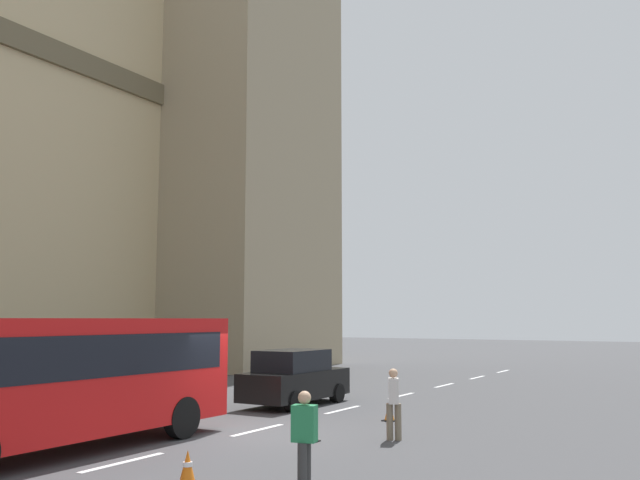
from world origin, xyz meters
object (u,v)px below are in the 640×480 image
sedan_lead (295,378)px  pedestrian_near_cones (304,439)px  traffic_cone_east (389,411)px  traffic_cone_middle (310,429)px  pedestrian_by_kerb (394,401)px  traffic_cone_west (188,467)px

sedan_lead → pedestrian_near_cones: bearing=-146.3°
traffic_cone_east → pedestrian_near_cones: pedestrian_near_cones is taller
pedestrian_near_cones → traffic_cone_middle: bearing=30.4°
traffic_cone_middle → traffic_cone_east: bearing=-3.3°
traffic_cone_middle → pedestrian_by_kerb: pedestrian_by_kerb is taller
traffic_cone_west → pedestrian_by_kerb: 5.96m
traffic_cone_east → pedestrian_near_cones: bearing=-164.7°
sedan_lead → pedestrian_near_cones: (-9.62, -6.41, -0.00)m
traffic_cone_middle → traffic_cone_west: bearing=-176.9°
pedestrian_near_cones → pedestrian_by_kerb: size_ratio=1.00×
pedestrian_by_kerb → traffic_cone_middle: bearing=126.9°
pedestrian_by_kerb → traffic_cone_west: bearing=166.7°
pedestrian_by_kerb → pedestrian_near_cones: bearing=-171.1°
traffic_cone_middle → pedestrian_by_kerb: size_ratio=0.34×
sedan_lead → pedestrian_near_cones: size_ratio=2.60×
traffic_cone_west → pedestrian_near_cones: 2.33m
sedan_lead → traffic_cone_middle: sedan_lead is taller
sedan_lead → traffic_cone_middle: size_ratio=7.59×
traffic_cone_middle → pedestrian_near_cones: bearing=-149.6°
traffic_cone_west → traffic_cone_middle: (4.56, 0.25, 0.00)m
sedan_lead → traffic_cone_middle: 6.74m
sedan_lead → pedestrian_near_cones: sedan_lead is taller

